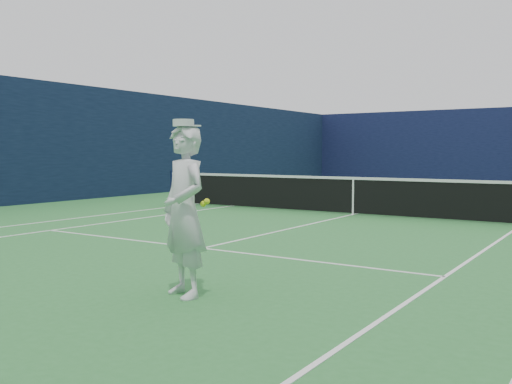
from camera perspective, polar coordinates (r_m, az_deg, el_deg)
ground at (r=15.41m, az=9.67°, el=-2.25°), size 80.00×80.00×0.00m
court_markings at (r=15.41m, az=9.67°, el=-2.23°), size 11.03×23.83×0.01m
windscreen_fence at (r=15.32m, az=9.76°, el=5.21°), size 20.12×36.12×4.00m
tennis_net at (r=15.36m, az=9.70°, el=-0.19°), size 12.88×0.09×1.07m
tennis_player at (r=6.57m, az=-7.19°, el=-1.87°), size 0.84×0.73×2.03m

